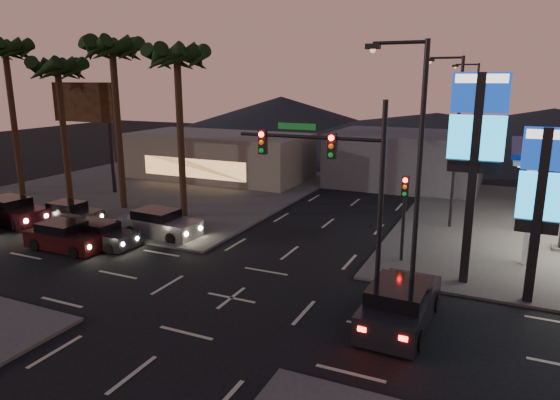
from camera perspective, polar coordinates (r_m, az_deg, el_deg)
The scene contains 25 objects.
ground at distance 20.90m, azimuth -5.57°, elevation -11.08°, with size 140.00×140.00×0.00m, color black.
corner_lot_nw at distance 42.20m, azimuth -13.58°, elevation 1.39°, with size 24.00×24.00×0.12m, color #47443F.
pylon_sign_tall at distance 22.02m, azimuth 21.53°, elevation 6.64°, with size 2.20×0.35×9.00m.
pylon_sign_short at distance 21.30m, azimuth 27.66°, elevation 1.07°, with size 1.60×0.35×7.00m.
traffic_signal_mast at distance 19.59m, azimuth 6.61°, elevation 3.28°, with size 6.10×0.39×8.00m.
pedestal_signal at distance 24.41m, azimuth 14.02°, elevation -0.52°, with size 0.32×0.39×4.30m.
streetlight_near at distance 17.85m, azimuth 14.98°, elevation 3.50°, with size 2.14×0.25×10.00m.
streetlight_mid at distance 30.64m, azimuth 19.21°, elevation 7.25°, with size 2.14×0.25×10.00m.
streetlight_far at distance 44.56m, azimuth 21.05°, elevation 8.86°, with size 2.14×0.25×10.00m.
palm_a at distance 31.90m, azimuth -11.65°, elevation 14.63°, with size 4.41×4.41×10.86m.
palm_b at distance 35.07m, azimuth -18.56°, elevation 14.99°, with size 4.41×4.41×11.46m.
palm_c at distance 38.60m, azimuth -24.03°, elevation 12.72°, with size 4.41×4.41×10.26m.
palm_d at distance 42.47m, azimuth -28.83°, elevation 13.93°, with size 4.41×4.41×11.66m.
billboard at distance 42.16m, azimuth -21.50°, elevation 9.45°, with size 6.00×0.30×8.50m.
building_far_west at distance 45.57m, azimuth -7.08°, elevation 5.03°, with size 16.00×8.00×4.00m, color #726B5B.
building_far_mid at distance 43.54m, azimuth 14.17°, elevation 4.59°, with size 12.00×9.00×4.40m, color #4C4C51.
hill_left at distance 84.05m, azimuth 0.12°, elevation 9.70°, with size 40.00×40.00×6.00m, color black.
hill_right at distance 76.80m, azimuth 28.69°, elevation 7.32°, with size 50.00×50.00×5.00m, color black.
hill_center at distance 77.26m, azimuth 17.43°, elevation 8.00°, with size 60.00×60.00×4.00m, color black.
car_lane_a_front at distance 28.42m, azimuth -19.78°, elevation -3.79°, with size 4.06×1.79×1.31m.
car_lane_a_mid at distance 28.55m, azimuth -23.29°, elevation -3.89°, with size 4.46×1.90×1.44m.
car_lane_b_front at distance 29.17m, azimuth -13.55°, elevation -2.70°, with size 4.79×2.21×1.53m.
car_lane_b_mid at distance 33.61m, azimuth -22.85°, elevation -1.42°, with size 4.09×1.78×1.32m.
car_lane_b_rear at distance 35.07m, azimuth -28.37°, elevation -1.18°, with size 5.13×2.53×1.62m.
suv_station at distance 18.94m, azimuth 13.53°, elevation -11.57°, with size 2.31×5.05×1.66m.
Camera 1 is at (9.66, -16.36, 8.70)m, focal length 32.00 mm.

